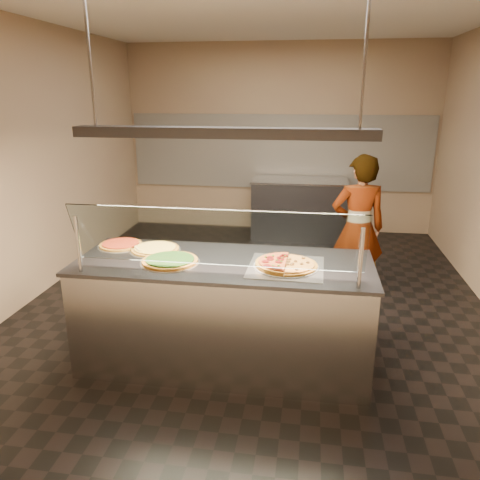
# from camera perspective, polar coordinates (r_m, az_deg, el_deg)

# --- Properties ---
(ground) EXTENTS (5.00, 6.00, 0.02)m
(ground) POSITION_cam_1_polar(r_m,az_deg,el_deg) (5.31, 1.97, -7.48)
(ground) COLOR black
(ground) RESTS_ON ground
(ceiling) EXTENTS (5.00, 6.00, 0.02)m
(ceiling) POSITION_cam_1_polar(r_m,az_deg,el_deg) (4.87, 2.39, 26.67)
(ceiling) COLOR silver
(ceiling) RESTS_ON wall_back
(wall_back) EXTENTS (5.00, 0.02, 3.00)m
(wall_back) POSITION_cam_1_polar(r_m,az_deg,el_deg) (7.85, 4.78, 12.12)
(wall_back) COLOR tan
(wall_back) RESTS_ON ground
(wall_front) EXTENTS (5.00, 0.02, 3.00)m
(wall_front) POSITION_cam_1_polar(r_m,az_deg,el_deg) (2.00, -7.98, -4.37)
(wall_front) COLOR tan
(wall_front) RESTS_ON ground
(wall_left) EXTENTS (0.02, 6.00, 3.00)m
(wall_left) POSITION_cam_1_polar(r_m,az_deg,el_deg) (5.73, -23.97, 8.67)
(wall_left) COLOR tan
(wall_left) RESTS_ON ground
(tile_band) EXTENTS (4.90, 0.02, 1.20)m
(tile_band) POSITION_cam_1_polar(r_m,az_deg,el_deg) (7.84, 4.73, 10.65)
(tile_band) COLOR silver
(tile_band) RESTS_ON wall_back
(serving_counter) EXTENTS (2.41, 0.94, 0.93)m
(serving_counter) POSITION_cam_1_polar(r_m,az_deg,el_deg) (3.99, -1.93, -8.82)
(serving_counter) COLOR #B7B7BC
(serving_counter) RESTS_ON ground
(sneeze_guard) EXTENTS (2.17, 0.18, 0.54)m
(sneeze_guard) POSITION_cam_1_polar(r_m,az_deg,el_deg) (3.39, -3.12, 0.15)
(sneeze_guard) COLOR #B7B7BC
(sneeze_guard) RESTS_ON serving_counter
(perforated_tray) EXTENTS (0.60, 0.60, 0.01)m
(perforated_tray) POSITION_cam_1_polar(r_m,az_deg,el_deg) (3.68, 5.63, -3.23)
(perforated_tray) COLOR silver
(perforated_tray) RESTS_ON serving_counter
(half_pizza_pepperoni) EXTENTS (0.25, 0.49, 0.05)m
(half_pizza_pepperoni) POSITION_cam_1_polar(r_m,az_deg,el_deg) (3.68, 3.84, -2.74)
(half_pizza_pepperoni) COLOR brown
(half_pizza_pepperoni) RESTS_ON perforated_tray
(half_pizza_sausage) EXTENTS (0.25, 0.49, 0.04)m
(half_pizza_sausage) POSITION_cam_1_polar(r_m,az_deg,el_deg) (3.67, 7.44, -3.02)
(half_pizza_sausage) COLOR brown
(half_pizza_sausage) RESTS_ON perforated_tray
(pizza_spinach) EXTENTS (0.48, 0.48, 0.03)m
(pizza_spinach) POSITION_cam_1_polar(r_m,az_deg,el_deg) (3.81, -8.53, -2.49)
(pizza_spinach) COLOR silver
(pizza_spinach) RESTS_ON serving_counter
(pizza_cheese) EXTENTS (0.44, 0.44, 0.03)m
(pizza_cheese) POSITION_cam_1_polar(r_m,az_deg,el_deg) (4.12, -10.28, -1.04)
(pizza_cheese) COLOR silver
(pizza_cheese) RESTS_ON serving_counter
(pizza_tomato) EXTENTS (0.40, 0.40, 0.03)m
(pizza_tomato) POSITION_cam_1_polar(r_m,az_deg,el_deg) (4.30, -14.31, -0.50)
(pizza_tomato) COLOR silver
(pizza_tomato) RESTS_ON serving_counter
(pizza_spatula) EXTENTS (0.27, 0.18, 0.02)m
(pizza_spatula) POSITION_cam_1_polar(r_m,az_deg,el_deg) (4.06, -11.67, -1.19)
(pizza_spatula) COLOR #B7B7BC
(pizza_spatula) RESTS_ON pizza_spinach
(prep_table) EXTENTS (1.49, 0.74, 0.93)m
(prep_table) POSITION_cam_1_polar(r_m,az_deg,el_deg) (7.54, 7.18, 3.86)
(prep_table) COLOR #414147
(prep_table) RESTS_ON ground
(worker) EXTENTS (0.65, 0.49, 1.63)m
(worker) POSITION_cam_1_polar(r_m,az_deg,el_deg) (5.27, 14.16, 1.36)
(worker) COLOR #232129
(worker) RESTS_ON ground
(heat_lamp_housing) EXTENTS (2.30, 0.18, 0.08)m
(heat_lamp_housing) POSITION_cam_1_polar(r_m,az_deg,el_deg) (3.59, -2.17, 12.93)
(heat_lamp_housing) COLOR #414147
(heat_lamp_housing) RESTS_ON ceiling
(lamp_rod_left) EXTENTS (0.02, 0.02, 1.01)m
(lamp_rod_left) POSITION_cam_1_polar(r_m,az_deg,el_deg) (3.90, -17.89, 20.55)
(lamp_rod_left) COLOR #B7B7BC
(lamp_rod_left) RESTS_ON ceiling
(lamp_rod_right) EXTENTS (0.02, 0.02, 1.01)m
(lamp_rod_right) POSITION_cam_1_polar(r_m,az_deg,el_deg) (3.53, 15.05, 21.16)
(lamp_rod_right) COLOR #B7B7BC
(lamp_rod_right) RESTS_ON ceiling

